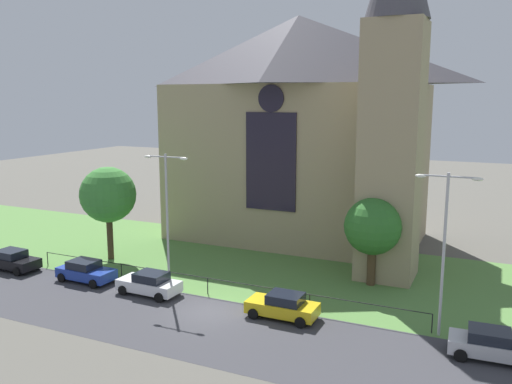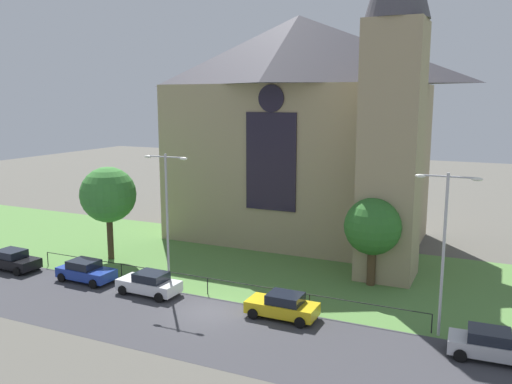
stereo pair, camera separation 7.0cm
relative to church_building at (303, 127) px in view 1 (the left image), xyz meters
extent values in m
plane|color=#56544C|center=(0.87, -8.42, -10.27)|extent=(160.00, 160.00, 0.00)
cube|color=#38383D|center=(0.87, -20.42, -10.27)|extent=(120.00, 8.00, 0.01)
cube|color=#517F3D|center=(0.87, -10.42, -10.27)|extent=(120.00, 20.00, 0.01)
cube|color=tan|center=(-0.77, 0.63, -3.27)|extent=(22.00, 12.00, 14.00)
pyramid|color=#47444C|center=(-0.77, 0.63, 6.73)|extent=(22.00, 12.00, 6.00)
cube|color=black|center=(-0.77, -5.42, -2.57)|extent=(4.40, 0.16, 8.00)
cylinder|color=black|center=(-0.77, -5.42, 2.53)|extent=(2.20, 0.15, 2.20)
cube|color=tan|center=(9.23, -7.37, -1.27)|extent=(4.00, 4.00, 18.00)
cylinder|color=black|center=(-0.77, -15.92, -9.17)|extent=(28.46, 0.05, 0.05)
cylinder|color=black|center=(-15.00, -15.92, -9.72)|extent=(0.07, 0.07, 1.10)
cylinder|color=black|center=(-7.89, -15.92, -9.72)|extent=(0.07, 0.07, 1.10)
cylinder|color=black|center=(-0.77, -15.92, -9.72)|extent=(0.06, 0.07, 1.10)
cylinder|color=black|center=(6.34, -15.92, -9.72)|extent=(0.06, 0.07, 1.10)
cylinder|color=black|center=(13.46, -15.92, -9.72)|extent=(0.07, 0.07, 1.10)
cylinder|color=#423021|center=(-11.86, -12.32, -8.46)|extent=(0.49, 0.49, 3.62)
sphere|color=#387F33|center=(-11.86, -12.32, -4.99)|extent=(4.43, 4.43, 4.43)
cylinder|color=#4C3823|center=(8.63, -9.58, -8.92)|extent=(0.58, 0.58, 2.70)
sphere|color=#2D6B28|center=(8.63, -9.58, -6.10)|extent=(3.92, 3.92, 3.92)
cylinder|color=#B2B2B7|center=(-3.75, -16.02, -5.66)|extent=(0.16, 0.16, 9.22)
cylinder|color=#B2B2B7|center=(-4.45, -16.02, -1.26)|extent=(1.40, 0.10, 0.10)
cylinder|color=#B2B2B7|center=(-3.05, -16.02, -1.26)|extent=(1.40, 0.10, 0.10)
ellipsoid|color=white|center=(-5.15, -16.02, -1.31)|extent=(0.57, 0.26, 0.20)
ellipsoid|color=white|center=(-2.35, -16.02, -1.31)|extent=(0.57, 0.26, 0.20)
cylinder|color=#B2B2B7|center=(13.83, -16.02, -5.78)|extent=(0.16, 0.16, 8.99)
cylinder|color=#B2B2B7|center=(13.13, -16.02, -1.48)|extent=(1.40, 0.10, 0.10)
cylinder|color=#B2B2B7|center=(14.53, -16.02, -1.48)|extent=(1.40, 0.10, 0.10)
ellipsoid|color=white|center=(12.43, -16.02, -1.53)|extent=(0.57, 0.26, 0.20)
ellipsoid|color=white|center=(15.23, -16.02, -1.53)|extent=(0.57, 0.26, 0.20)
cube|color=black|center=(-16.69, -17.67, -9.66)|extent=(4.26, 1.94, 0.70)
cube|color=black|center=(-16.89, -17.66, -9.04)|extent=(2.05, 1.66, 0.55)
cylinder|color=black|center=(-15.19, -16.82, -9.95)|extent=(0.65, 0.24, 0.64)
cylinder|color=black|center=(-15.25, -18.61, -9.95)|extent=(0.65, 0.24, 0.64)
cylinder|color=black|center=(-18.13, -16.72, -9.95)|extent=(0.65, 0.24, 0.64)
cube|color=#1E3899|center=(-9.82, -17.37, -9.66)|extent=(4.25, 1.93, 0.70)
cube|color=black|center=(-10.02, -17.36, -9.04)|extent=(2.05, 1.66, 0.55)
cylinder|color=black|center=(-8.32, -16.51, -9.95)|extent=(0.65, 0.24, 0.64)
cylinder|color=black|center=(-8.38, -18.31, -9.95)|extent=(0.65, 0.24, 0.64)
cylinder|color=black|center=(-11.26, -16.42, -9.95)|extent=(0.65, 0.24, 0.64)
cylinder|color=black|center=(-11.32, -18.22, -9.95)|extent=(0.65, 0.24, 0.64)
cube|color=silver|center=(-4.29, -17.57, -9.66)|extent=(4.24, 1.89, 0.70)
cube|color=black|center=(-4.09, -17.57, -9.04)|extent=(2.04, 1.64, 0.55)
cylinder|color=black|center=(-5.78, -18.43, -9.95)|extent=(0.64, 0.23, 0.64)
cylinder|color=black|center=(-5.74, -16.63, -9.95)|extent=(0.64, 0.23, 0.64)
cylinder|color=black|center=(-2.84, -18.50, -9.95)|extent=(0.64, 0.23, 0.64)
cylinder|color=black|center=(-2.80, -16.70, -9.95)|extent=(0.64, 0.23, 0.64)
cube|color=gold|center=(5.16, -17.43, -9.66)|extent=(4.20, 1.80, 0.70)
cube|color=black|center=(5.36, -17.43, -9.04)|extent=(2.00, 1.60, 0.55)
cylinder|color=black|center=(3.69, -18.33, -9.95)|extent=(0.64, 0.22, 0.64)
cylinder|color=black|center=(3.69, -16.53, -9.95)|extent=(0.64, 0.22, 0.64)
cylinder|color=black|center=(6.63, -18.33, -9.95)|extent=(0.64, 0.22, 0.64)
cylinder|color=black|center=(6.63, -16.53, -9.95)|extent=(0.64, 0.22, 0.64)
cube|color=#B7B7BC|center=(16.56, -17.75, -9.66)|extent=(4.28, 2.01, 0.70)
cube|color=black|center=(16.36, -17.76, -9.04)|extent=(2.08, 1.70, 0.55)
cylinder|color=black|center=(15.05, -16.92, -9.95)|extent=(0.65, 0.25, 0.64)
cylinder|color=black|center=(15.14, -18.72, -9.95)|extent=(0.65, 0.25, 0.64)
camera|label=1|loc=(16.21, -45.05, 2.50)|focal=37.33mm
camera|label=2|loc=(16.28, -45.02, 2.50)|focal=37.33mm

